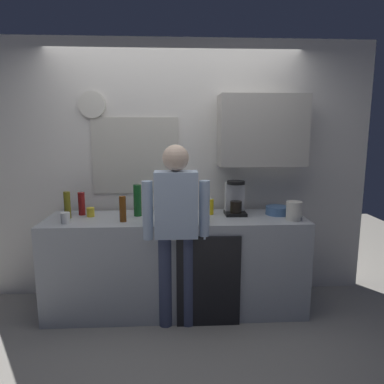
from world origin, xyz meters
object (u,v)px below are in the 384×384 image
bottle_olive_oil (67,205)px  cup_yellow_cup (91,212)px  bottle_green_wine (137,200)px  storage_canister (294,211)px  coffee_maker (235,199)px  dish_soap (211,206)px  bottle_red_vinegar (82,204)px  mixing_bowl (277,210)px  cup_white_mug (65,218)px  bottle_amber_beer (123,209)px  person_at_sink (176,222)px

bottle_olive_oil → cup_yellow_cup: size_ratio=2.94×
bottle_green_wine → storage_canister: 1.45m
coffee_maker → dish_soap: bearing=177.9°
bottle_red_vinegar → mixing_bowl: size_ratio=1.00×
bottle_red_vinegar → bottle_olive_oil: bottle_olive_oil is taller
cup_white_mug → mixing_bowl: (1.95, 0.21, -0.01)m
mixing_bowl → bottle_amber_beer: bearing=-172.6°
bottle_green_wine → cup_yellow_cup: 0.45m
dish_soap → bottle_red_vinegar: bearing=177.8°
storage_canister → bottle_olive_oil: bearing=175.1°
dish_soap → storage_canister: dish_soap is taller
mixing_bowl → person_at_sink: person_at_sink is taller
bottle_amber_beer → cup_yellow_cup: size_ratio=2.71×
cup_yellow_cup → bottle_olive_oil: bearing=-165.0°
bottle_olive_oil → storage_canister: size_ratio=1.47×
coffee_maker → cup_yellow_cup: coffee_maker is taller
bottle_green_wine → cup_white_mug: bearing=-159.1°
bottle_red_vinegar → cup_white_mug: size_ratio=2.32×
person_at_sink → mixing_bowl: bearing=29.5°
mixing_bowl → storage_canister: bearing=-67.8°
coffee_maker → person_at_sink: size_ratio=0.21×
mixing_bowl → coffee_maker: bearing=175.3°
bottle_amber_beer → cup_white_mug: size_ratio=2.42×
bottle_olive_oil → person_at_sink: 1.05m
bottle_olive_oil → cup_white_mug: bearing=-80.3°
bottle_amber_beer → person_at_sink: (0.47, -0.17, -0.08)m
bottle_green_wine → mixing_bowl: (1.34, -0.02, -0.11)m
person_at_sink → coffee_maker: bearing=43.8°
cup_yellow_cup → dish_soap: dish_soap is taller
coffee_maker → bottle_olive_oil: bearing=-177.4°
dish_soap → cup_yellow_cup: bearing=-178.6°
mixing_bowl → storage_canister: storage_canister is taller
cup_white_mug → mixing_bowl: cup_white_mug is taller
cup_white_mug → mixing_bowl: size_ratio=0.43×
cup_white_mug → mixing_bowl: 1.96m
bottle_amber_beer → cup_white_mug: bearing=-177.0°
coffee_maker → bottle_red_vinegar: (-1.47, 0.06, -0.04)m
dish_soap → bottle_green_wine: bearing=-178.0°
bottle_olive_oil → mixing_bowl: bearing=1.1°
bottle_olive_oil → mixing_bowl: size_ratio=1.14×
coffee_maker → mixing_bowl: (0.41, -0.03, -0.11)m
cup_white_mug → person_at_sink: person_at_sink is taller
storage_canister → person_at_sink: 1.08m
bottle_olive_oil → person_at_sink: bearing=-17.8°
cup_yellow_cup → storage_canister: size_ratio=0.50×
bottle_green_wine → person_at_sink: person_at_sink is taller
bottle_olive_oil → coffee_maker: bearing=2.6°
storage_canister → dish_soap: bearing=160.6°
cup_white_mug → storage_canister: storage_canister is taller
bottle_red_vinegar → cup_yellow_cup: (0.10, -0.08, -0.07)m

